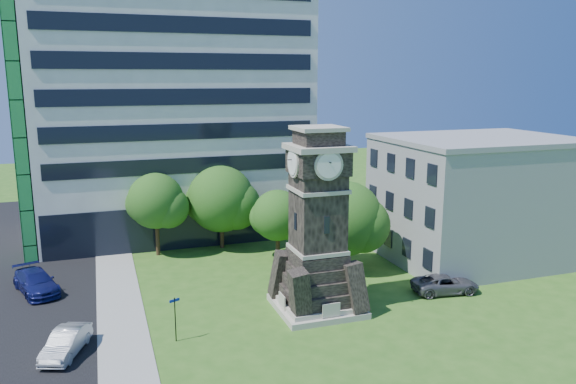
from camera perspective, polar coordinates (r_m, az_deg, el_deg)
name	(u,v)px	position (r m, az deg, el deg)	size (l,w,h in m)	color
ground	(284,327)	(35.86, -0.43, -13.59)	(160.00, 160.00, 0.00)	#2E5C1A
sidewalk	(121,316)	(38.90, -16.59, -11.97)	(3.00, 70.00, 0.06)	gray
clock_tower	(318,233)	(36.75, 3.02, -4.18)	(5.40, 5.40, 12.22)	#B6B09E
office_tall	(169,88)	(57.08, -11.97, 10.30)	(26.20, 15.11, 28.60)	white
office_low	(477,198)	(50.19, 18.64, -0.58)	(15.20, 12.20, 10.40)	gray
car_street_mid	(66,343)	(34.75, -21.63, -14.05)	(1.48, 4.25, 1.40)	#9B9FA3
car_street_north	(36,282)	(44.75, -24.23, -8.34)	(2.22, 5.45, 1.58)	#131856
car_east_lot	(445,284)	(42.46, 15.68, -8.96)	(2.21, 4.80, 1.33)	#535258
park_bench	(320,313)	(36.77, 3.23, -12.13)	(1.74, 0.46, 0.90)	black
street_sign	(175,314)	(34.12, -11.40, -12.07)	(0.65, 0.07, 2.71)	black
tree_nw	(157,203)	(49.52, -13.20, -1.10)	(5.30, 4.82, 7.25)	#332114
tree_nc	(222,201)	(50.74, -6.73, -0.90)	(6.60, 6.00, 7.54)	#332114
tree_ne	(278,217)	(47.40, -0.99, -2.56)	(4.78, 4.35, 6.01)	#332114
tree_east	(346,220)	(44.76, 5.92, -2.88)	(6.56, 5.96, 7.28)	#332114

